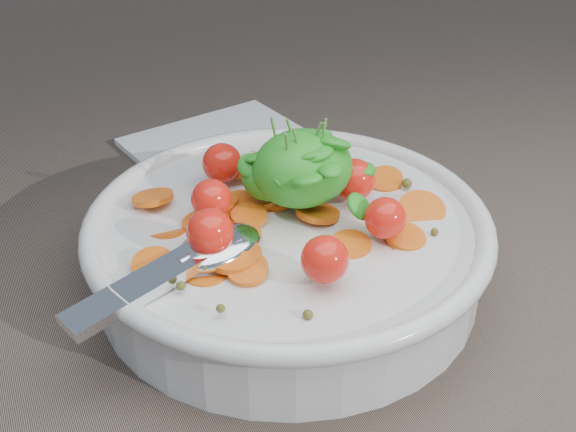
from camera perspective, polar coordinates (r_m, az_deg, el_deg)
name	(u,v)px	position (r m, az deg, el deg)	size (l,w,h in m)	color
ground	(286,303)	(0.54, -0.14, -6.91)	(6.00, 6.00, 0.00)	#6D5B4E
bowl	(288,243)	(0.54, -0.03, -2.12)	(0.32, 0.30, 0.13)	silver
napkin	(225,147)	(0.75, -4.98, 5.49)	(0.18, 0.15, 0.01)	white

